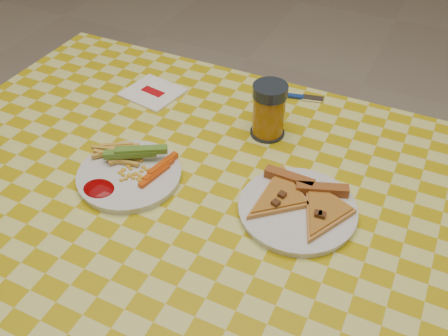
{
  "coord_description": "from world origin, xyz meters",
  "views": [
    {
      "loc": [
        0.32,
        -0.6,
        1.42
      ],
      "look_at": [
        0.01,
        0.06,
        0.78
      ],
      "focal_mm": 40.0,
      "sensor_mm": 36.0,
      "label": 1
    }
  ],
  "objects_px": {
    "plate_left": "(130,176)",
    "drink_glass": "(269,111)",
    "plate_right": "(297,210)",
    "table": "(209,219)"
  },
  "relations": [
    {
      "from": "plate_left",
      "to": "drink_glass",
      "type": "bearing_deg",
      "value": 53.06
    },
    {
      "from": "plate_right",
      "to": "drink_glass",
      "type": "xyz_separation_m",
      "value": [
        -0.14,
        0.2,
        0.05
      ]
    },
    {
      "from": "plate_right",
      "to": "drink_glass",
      "type": "relative_size",
      "value": 1.74
    },
    {
      "from": "table",
      "to": "plate_left",
      "type": "bearing_deg",
      "value": -169.38
    },
    {
      "from": "table",
      "to": "plate_left",
      "type": "distance_m",
      "value": 0.18
    },
    {
      "from": "table",
      "to": "plate_right",
      "type": "distance_m",
      "value": 0.19
    },
    {
      "from": "table",
      "to": "plate_right",
      "type": "xyz_separation_m",
      "value": [
        0.17,
        0.02,
        0.08
      ]
    },
    {
      "from": "plate_left",
      "to": "plate_right",
      "type": "height_order",
      "value": "same"
    },
    {
      "from": "table",
      "to": "plate_right",
      "type": "relative_size",
      "value": 6.05
    },
    {
      "from": "table",
      "to": "plate_left",
      "type": "relative_size",
      "value": 6.41
    }
  ]
}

